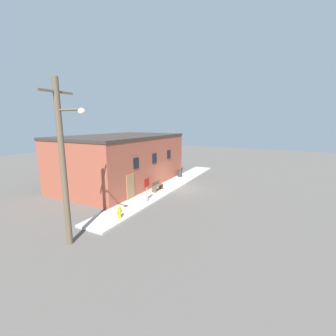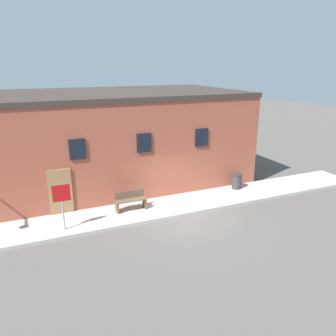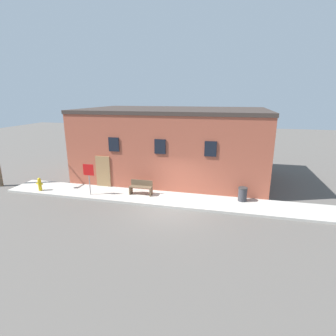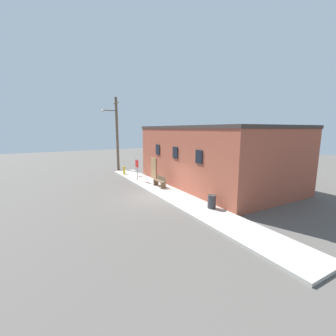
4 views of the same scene
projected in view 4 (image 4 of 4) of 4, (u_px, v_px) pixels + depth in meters
ground_plane at (157, 197)px, 16.12m from camera, size 80.00×80.00×0.00m
sidewalk at (170, 194)px, 16.64m from camera, size 21.41×2.23×0.15m
brick_building at (214, 156)px, 19.58m from camera, size 13.18×7.97×5.11m
fire_hydrant at (124, 170)px, 23.62m from camera, size 0.46×0.22×0.84m
stop_sign at (137, 166)px, 20.50m from camera, size 0.68×0.06×1.93m
bench at (160, 182)px, 18.45m from camera, size 1.39×0.44×0.88m
trash_bin at (212, 201)px, 13.47m from camera, size 0.52×0.52×0.80m
utility_pole at (116, 132)px, 26.18m from camera, size 1.80×1.87×8.44m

